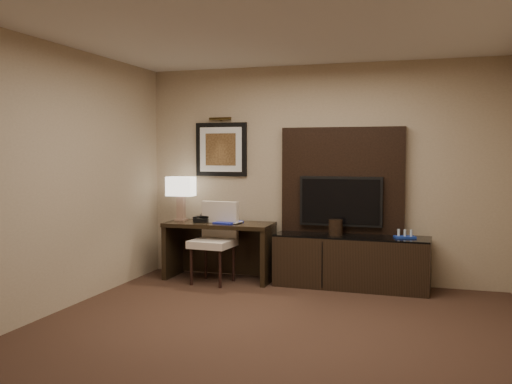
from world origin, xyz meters
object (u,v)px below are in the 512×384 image
at_px(credenza, 351,262).
at_px(table_lamp, 181,198).
at_px(ice_bucket, 336,227).
at_px(desk_chair, 213,242).
at_px(tv, 341,201).
at_px(desk, 219,251).
at_px(desk_phone, 202,218).
at_px(minibar_tray, 405,234).

xyz_separation_m(credenza, table_lamp, (-2.22, 0.02, 0.70)).
relative_size(table_lamp, ice_bucket, 3.06).
height_order(desk_chair, ice_bucket, desk_chair).
bearing_deg(tv, ice_bucket, -101.74).
xyz_separation_m(credenza, desk_chair, (-1.66, -0.27, 0.19)).
bearing_deg(desk, ice_bucket, 0.34).
relative_size(tv, desk_phone, 5.36).
relative_size(desk, ice_bucket, 7.22).
xyz_separation_m(tv, desk_chair, (-1.51, -0.41, -0.51)).
distance_m(tv, table_lamp, 2.07).
xyz_separation_m(table_lamp, minibar_tray, (2.83, -0.02, -0.34)).
distance_m(desk, desk_phone, 0.47).
distance_m(credenza, table_lamp, 2.33).
bearing_deg(credenza, table_lamp, -179.00).
bearing_deg(desk_phone, desk, -0.18).
distance_m(desk, desk_chair, 0.27).
bearing_deg(desk_chair, desk, 93.55).
bearing_deg(desk_phone, desk_chair, -47.81).
bearing_deg(table_lamp, ice_bucket, -1.33).
xyz_separation_m(desk_chair, ice_bucket, (1.48, 0.25, 0.21)).
bearing_deg(desk, desk_chair, -91.89).
bearing_deg(desk_phone, tv, 1.15).
bearing_deg(ice_bucket, tv, 78.26).
bearing_deg(ice_bucket, minibar_tray, 2.17).
bearing_deg(desk_chair, minibar_tray, 11.76).
height_order(desk, credenza, desk).
relative_size(desk_chair, ice_bucket, 5.40).
bearing_deg(desk_chair, credenza, 14.08).
relative_size(credenza, tv, 1.82).
distance_m(table_lamp, minibar_tray, 2.85).
height_order(credenza, desk_chair, desk_chair).
bearing_deg(minibar_tray, table_lamp, 179.66).
bearing_deg(minibar_tray, ice_bucket, -177.83).
bearing_deg(desk, minibar_tray, 0.75).
distance_m(desk_phone, minibar_tray, 2.50).
relative_size(desk_phone, ice_bucket, 0.99).
xyz_separation_m(desk, minibar_tray, (2.27, 0.06, 0.31)).
bearing_deg(table_lamp, credenza, -0.61).
bearing_deg(ice_bucket, credenza, 7.28).
height_order(desk, tv, tv).
height_order(credenza, ice_bucket, ice_bucket).
bearing_deg(desk, table_lamp, 171.86).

